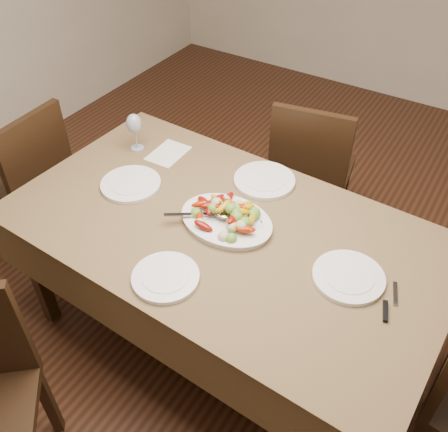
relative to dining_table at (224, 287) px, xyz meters
name	(u,v)px	position (x,y,z in m)	size (l,w,h in m)	color
floor	(258,355)	(0.21, -0.01, -0.38)	(6.00, 6.00, 0.00)	#391E11
dining_table	(224,287)	(0.00, 0.00, 0.00)	(1.84, 1.04, 0.76)	brown
chair_far	(313,169)	(0.01, 0.95, 0.10)	(0.42, 0.42, 0.95)	black
chair_left	(22,184)	(-1.29, -0.04, 0.10)	(0.42, 0.42, 0.95)	black
serving_platter	(226,222)	(0.00, 0.02, 0.39)	(0.40, 0.29, 0.02)	white
roasted_vegetables	(226,211)	(0.00, 0.02, 0.45)	(0.32, 0.22, 0.09)	maroon
serving_spoon	(208,214)	(-0.07, -0.01, 0.43)	(0.28, 0.06, 0.03)	#9EA0A8
plate_left	(131,184)	(-0.51, 0.01, 0.39)	(0.27, 0.27, 0.02)	white
plate_right	(348,277)	(0.54, 0.01, 0.39)	(0.27, 0.27, 0.02)	white
plate_far	(264,180)	(-0.01, 0.36, 0.39)	(0.28, 0.28, 0.02)	white
plate_near	(166,277)	(-0.03, -0.36, 0.39)	(0.25, 0.25, 0.02)	white
wine_glass	(135,131)	(-0.68, 0.26, 0.48)	(0.08, 0.08, 0.20)	#8C99A5
menu_card	(168,153)	(-0.52, 0.31, 0.38)	(0.15, 0.21, 0.00)	silver
table_knife	(390,303)	(0.71, -0.03, 0.38)	(0.02, 0.20, 0.01)	#9EA0A8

